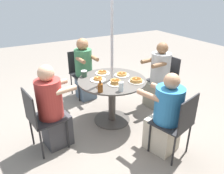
{
  "coord_description": "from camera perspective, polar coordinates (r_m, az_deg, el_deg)",
  "views": [
    {
      "loc": [
        1.51,
        2.67,
        2.01
      ],
      "look_at": [
        0.0,
        0.0,
        0.6
      ],
      "focal_mm": 35.0,
      "sensor_mm": 36.0,
      "label": 1
    }
  ],
  "objects": [
    {
      "name": "ground_plane",
      "position": [
        3.67,
        0.0,
        -8.51
      ],
      "size": [
        12.0,
        12.0,
        0.0
      ],
      "primitive_type": "plane",
      "color": "gray"
    },
    {
      "name": "patio_table",
      "position": [
        3.4,
        0.0,
        -1.06
      ],
      "size": [
        1.05,
        1.05,
        0.72
      ],
      "color": "#4C4742",
      "rests_on": "ground"
    },
    {
      "name": "umbrella_pole",
      "position": [
        3.22,
        0.0,
        7.11
      ],
      "size": [
        0.04,
        0.04,
        2.07
      ],
      "primitive_type": "cylinder",
      "color": "#ADADB2",
      "rests_on": "ground"
    },
    {
      "name": "patio_chair_north",
      "position": [
        4.35,
        -8.16,
        4.34
      ],
      "size": [
        0.44,
        0.44,
        0.88
      ],
      "rotation": [
        0.0,
        0.0,
        0.05
      ],
      "color": "#232326",
      "rests_on": "ground"
    },
    {
      "name": "diner_north",
      "position": [
        4.19,
        -7.22,
        4.08
      ],
      "size": [
        0.35,
        0.49,
        1.17
      ],
      "rotation": [
        0.0,
        0.0,
        0.05
      ],
      "color": "slate",
      "rests_on": "ground"
    },
    {
      "name": "patio_chair_east",
      "position": [
        2.94,
        -18.16,
        -7.31
      ],
      "size": [
        0.48,
        0.48,
        0.88
      ],
      "rotation": [
        0.0,
        0.0,
        -4.57
      ],
      "color": "#232326",
      "rests_on": "ground"
    },
    {
      "name": "diner_east",
      "position": [
        2.97,
        -15.22,
        -5.9
      ],
      "size": [
        0.5,
        0.38,
        1.17
      ],
      "rotation": [
        0.0,
        0.0,
        -4.57
      ],
      "color": "#3D3D42",
      "rests_on": "ground"
    },
    {
      "name": "patio_chair_south",
      "position": [
        2.81,
        16.73,
        -8.7
      ],
      "size": [
        0.51,
        0.51,
        0.88
      ],
      "rotation": [
        0.0,
        0.0,
        -2.89
      ],
      "color": "#232326",
      "rests_on": "ground"
    },
    {
      "name": "diner_south",
      "position": [
        2.88,
        13.75,
        -7.62
      ],
      "size": [
        0.46,
        0.58,
        1.11
      ],
      "rotation": [
        0.0,
        0.0,
        -2.89
      ],
      "color": "beige",
      "rests_on": "ground"
    },
    {
      "name": "patio_chair_west",
      "position": [
        4.09,
        13.72,
        2.53
      ],
      "size": [
        0.44,
        0.44,
        0.88
      ],
      "rotation": [
        0.0,
        0.0,
        -1.52
      ],
      "color": "#232326",
      "rests_on": "ground"
    },
    {
      "name": "diner_west",
      "position": [
        3.97,
        12.04,
        2.38
      ],
      "size": [
        0.5,
        0.35,
        1.17
      ],
      "rotation": [
        0.0,
        0.0,
        -1.52
      ],
      "color": "gray",
      "rests_on": "ground"
    },
    {
      "name": "pancake_plate_a",
      "position": [
        3.55,
        -2.52,
        3.75
      ],
      "size": [
        0.23,
        0.23,
        0.05
      ],
      "color": "silver",
      "rests_on": "patio_table"
    },
    {
      "name": "pancake_plate_b",
      "position": [
        3.3,
        -3.71,
        2.03
      ],
      "size": [
        0.23,
        0.23,
        0.05
      ],
      "color": "silver",
      "rests_on": "patio_table"
    },
    {
      "name": "pancake_plate_c",
      "position": [
        3.46,
        2.59,
        3.25
      ],
      "size": [
        0.23,
        0.23,
        0.05
      ],
      "color": "silver",
      "rests_on": "patio_table"
    },
    {
      "name": "pancake_plate_d",
      "position": [
        3.15,
        0.93,
        1.19
      ],
      "size": [
        0.23,
        0.23,
        0.08
      ],
      "color": "silver",
      "rests_on": "patio_table"
    },
    {
      "name": "pancake_plate_e",
      "position": [
        3.24,
        6.37,
        1.67
      ],
      "size": [
        0.23,
        0.23,
        0.07
      ],
      "color": "silver",
      "rests_on": "patio_table"
    },
    {
      "name": "syrup_bottle",
      "position": [
        2.91,
        -3.11,
        -0.16
      ],
      "size": [
        0.09,
        0.07,
        0.17
      ],
      "color": "brown",
      "rests_on": "patio_table"
    },
    {
      "name": "coffee_cup",
      "position": [
        3.44,
        -7.3,
        3.48
      ],
      "size": [
        0.09,
        0.09,
        0.1
      ],
      "color": "#33513D",
      "rests_on": "patio_table"
    },
    {
      "name": "drinking_glass_a",
      "position": [
        2.93,
        2.35,
        0.11
      ],
      "size": [
        0.07,
        0.07,
        0.13
      ],
      "primitive_type": "cylinder",
      "color": "silver",
      "rests_on": "patio_table"
    }
  ]
}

